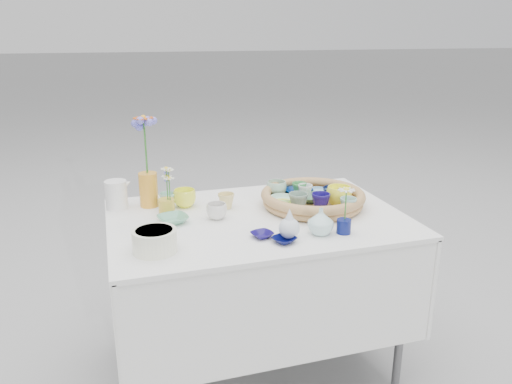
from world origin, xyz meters
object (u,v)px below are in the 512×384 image
object	(u,v)px
bud_vase_seafoam	(321,221)
tall_vase_yellow	(149,190)
wicker_tray	(313,198)
display_table	(257,365)

from	to	relation	value
bud_vase_seafoam	tall_vase_yellow	bearing A→B (deg)	138.92
tall_vase_yellow	wicker_tray	bearing A→B (deg)	-17.47
wicker_tray	tall_vase_yellow	world-z (taller)	tall_vase_yellow
display_table	wicker_tray	xyz separation A→B (m)	(0.28, 0.05, 0.80)
display_table	tall_vase_yellow	xyz separation A→B (m)	(-0.43, 0.27, 0.84)
display_table	wicker_tray	world-z (taller)	wicker_tray
bud_vase_seafoam	tall_vase_yellow	distance (m)	0.81
bud_vase_seafoam	tall_vase_yellow	world-z (taller)	tall_vase_yellow
display_table	bud_vase_seafoam	xyz separation A→B (m)	(0.18, -0.26, 0.82)
bud_vase_seafoam	tall_vase_yellow	size ratio (longest dim) A/B	0.68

